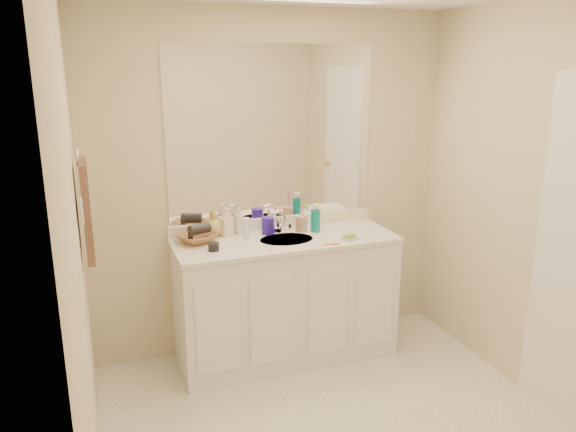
# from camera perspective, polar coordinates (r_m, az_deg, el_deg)

# --- Properties ---
(wall_back) EXTENTS (2.60, 0.02, 2.40)m
(wall_back) POSITION_cam_1_polar(r_m,az_deg,el_deg) (3.99, -1.59, 3.24)
(wall_back) COLOR beige
(wall_back) RESTS_ON floor
(wall_front) EXTENTS (2.60, 0.02, 2.40)m
(wall_front) POSITION_cam_1_polar(r_m,az_deg,el_deg) (1.85, 25.40, -13.27)
(wall_front) COLOR beige
(wall_front) RESTS_ON floor
(wall_left) EXTENTS (0.02, 2.60, 2.40)m
(wall_left) POSITION_cam_1_polar(r_m,az_deg,el_deg) (2.55, -20.55, -4.87)
(wall_left) COLOR beige
(wall_left) RESTS_ON floor
(wall_right) EXTENTS (0.02, 2.60, 2.40)m
(wall_right) POSITION_cam_1_polar(r_m,az_deg,el_deg) (3.58, 25.69, 0.29)
(wall_right) COLOR beige
(wall_right) RESTS_ON floor
(vanity_cabinet) EXTENTS (1.50, 0.55, 0.85)m
(vanity_cabinet) POSITION_cam_1_polar(r_m,az_deg,el_deg) (3.98, -0.25, -8.51)
(vanity_cabinet) COLOR white
(vanity_cabinet) RESTS_ON floor
(countertop) EXTENTS (1.52, 0.57, 0.03)m
(countertop) POSITION_cam_1_polar(r_m,az_deg,el_deg) (3.83, -0.25, -2.48)
(countertop) COLOR white
(countertop) RESTS_ON vanity_cabinet
(backsplash) EXTENTS (1.52, 0.03, 0.08)m
(backsplash) POSITION_cam_1_polar(r_m,az_deg,el_deg) (4.05, -1.49, -0.68)
(backsplash) COLOR white
(backsplash) RESTS_ON countertop
(sink_basin) EXTENTS (0.37, 0.37, 0.02)m
(sink_basin) POSITION_cam_1_polar(r_m,az_deg,el_deg) (3.81, -0.15, -2.53)
(sink_basin) COLOR silver
(sink_basin) RESTS_ON countertop
(faucet) EXTENTS (0.02, 0.02, 0.11)m
(faucet) POSITION_cam_1_polar(r_m,az_deg,el_deg) (3.95, -1.03, -0.85)
(faucet) COLOR silver
(faucet) RESTS_ON countertop
(mirror) EXTENTS (1.48, 0.01, 1.20)m
(mirror) POSITION_cam_1_polar(r_m,az_deg,el_deg) (3.93, -1.60, 8.37)
(mirror) COLOR white
(mirror) RESTS_ON wall_back
(blue_mug) EXTENTS (0.11, 0.11, 0.12)m
(blue_mug) POSITION_cam_1_polar(r_m,az_deg,el_deg) (3.91, -2.06, -0.97)
(blue_mug) COLOR #2B17A3
(blue_mug) RESTS_ON countertop
(tan_cup) EXTENTS (0.11, 0.11, 0.11)m
(tan_cup) POSITION_cam_1_polar(r_m,az_deg,el_deg) (3.97, 1.36, -0.77)
(tan_cup) COLOR tan
(tan_cup) RESTS_ON countertop
(toothbrush) EXTENTS (0.02, 0.04, 0.19)m
(toothbrush) POSITION_cam_1_polar(r_m,az_deg,el_deg) (3.95, 1.50, 0.57)
(toothbrush) COLOR #FF43A4
(toothbrush) RESTS_ON tan_cup
(mouthwash_bottle) EXTENTS (0.09, 0.09, 0.16)m
(mouthwash_bottle) POSITION_cam_1_polar(r_m,az_deg,el_deg) (3.95, 2.82, -0.49)
(mouthwash_bottle) COLOR #0A817E
(mouthwash_bottle) RESTS_ON countertop
(soap_dish) EXTENTS (0.13, 0.11, 0.01)m
(soap_dish) POSITION_cam_1_polar(r_m,az_deg,el_deg) (3.82, 6.24, -2.27)
(soap_dish) COLOR silver
(soap_dish) RESTS_ON countertop
(green_soap) EXTENTS (0.08, 0.06, 0.03)m
(green_soap) POSITION_cam_1_polar(r_m,az_deg,el_deg) (3.81, 6.25, -2.02)
(green_soap) COLOR #96CD32
(green_soap) RESTS_ON soap_dish
(orange_comb) EXTENTS (0.11, 0.04, 0.00)m
(orange_comb) POSITION_cam_1_polar(r_m,az_deg,el_deg) (3.70, 4.43, -2.89)
(orange_comb) COLOR #E95318
(orange_comb) RESTS_ON countertop
(dark_jar) EXTENTS (0.08, 0.08, 0.05)m
(dark_jar) POSITION_cam_1_polar(r_m,az_deg,el_deg) (3.60, -7.56, -3.11)
(dark_jar) COLOR black
(dark_jar) RESTS_ON countertop
(extra_white_bottle) EXTENTS (0.05, 0.05, 0.15)m
(extra_white_bottle) POSITION_cam_1_polar(r_m,az_deg,el_deg) (3.80, -4.23, -1.26)
(extra_white_bottle) COLOR white
(extra_white_bottle) RESTS_ON countertop
(soap_bottle_white) EXTENTS (0.09, 0.09, 0.19)m
(soap_bottle_white) POSITION_cam_1_polar(r_m,az_deg,el_deg) (3.92, -4.94, -0.46)
(soap_bottle_white) COLOR white
(soap_bottle_white) RESTS_ON countertop
(soap_bottle_cream) EXTENTS (0.12, 0.12, 0.19)m
(soap_bottle_cream) POSITION_cam_1_polar(r_m,az_deg,el_deg) (3.89, -6.37, -0.57)
(soap_bottle_cream) COLOR #F7E3C9
(soap_bottle_cream) RESTS_ON countertop
(soap_bottle_yellow) EXTENTS (0.13, 0.13, 0.16)m
(soap_bottle_yellow) POSITION_cam_1_polar(r_m,az_deg,el_deg) (3.89, -7.50, -0.85)
(soap_bottle_yellow) COLOR #D9B554
(soap_bottle_yellow) RESTS_ON countertop
(wicker_basket) EXTENTS (0.34, 0.34, 0.06)m
(wicker_basket) POSITION_cam_1_polar(r_m,az_deg,el_deg) (3.78, -9.25, -2.17)
(wicker_basket) COLOR brown
(wicker_basket) RESTS_ON countertop
(hair_dryer) EXTENTS (0.16, 0.12, 0.07)m
(hair_dryer) POSITION_cam_1_polar(r_m,az_deg,el_deg) (3.77, -8.99, -1.29)
(hair_dryer) COLOR black
(hair_dryer) RESTS_ON wicker_basket
(towel_ring) EXTENTS (0.01, 0.11, 0.11)m
(towel_ring) POSITION_cam_1_polar(r_m,az_deg,el_deg) (3.22, -20.59, 5.66)
(towel_ring) COLOR silver
(towel_ring) RESTS_ON wall_left
(hand_towel) EXTENTS (0.04, 0.32, 0.55)m
(hand_towel) POSITION_cam_1_polar(r_m,az_deg,el_deg) (3.28, -19.75, 0.52)
(hand_towel) COLOR #4D3529
(hand_towel) RESTS_ON towel_ring
(switch_plate) EXTENTS (0.01, 0.08, 0.13)m
(switch_plate) POSITION_cam_1_polar(r_m,az_deg,el_deg) (3.07, -20.20, 0.49)
(switch_plate) COLOR silver
(switch_plate) RESTS_ON wall_left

